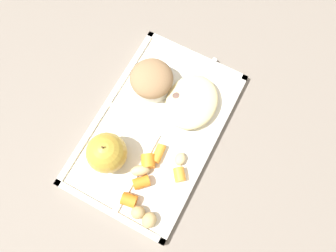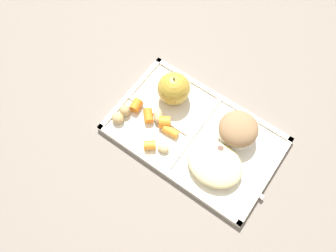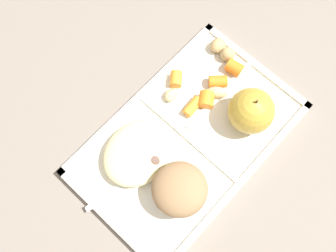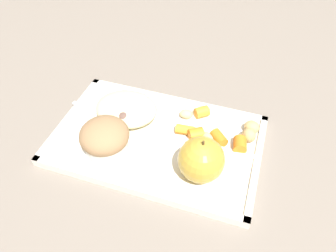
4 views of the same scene
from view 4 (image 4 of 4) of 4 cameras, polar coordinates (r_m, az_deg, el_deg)
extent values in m
plane|color=slate|center=(0.63, -1.95, -3.04)|extent=(6.00, 6.00, 0.00)
cube|color=silver|center=(0.62, -1.97, -2.69)|extent=(0.40, 0.25, 0.01)
cube|color=silver|center=(0.70, 1.29, 4.76)|extent=(0.40, 0.01, 0.01)
cube|color=silver|center=(0.55, -6.18, -10.84)|extent=(0.40, 0.01, 0.01)
cube|color=silver|center=(0.60, 15.60, -6.39)|extent=(0.01, 0.25, 0.01)
cube|color=silver|center=(0.69, -17.17, 1.73)|extent=(0.01, 0.25, 0.01)
cube|color=silver|center=(0.62, -2.41, -2.04)|extent=(0.01, 0.22, 0.01)
cube|color=silver|center=(0.61, 7.20, -3.52)|extent=(0.17, 0.01, 0.01)
sphere|color=#B79333|center=(0.54, 5.96, -6.01)|extent=(0.08, 0.08, 0.08)
cylinder|color=#4C381E|center=(0.51, 6.32, -3.16)|extent=(0.00, 0.00, 0.01)
cylinder|color=silver|center=(0.60, -10.97, -3.21)|extent=(0.08, 0.08, 0.03)
ellipsoid|color=#93704C|center=(0.59, -11.30, -1.62)|extent=(0.09, 0.09, 0.05)
cylinder|color=orange|center=(0.62, 3.10, -0.70)|extent=(0.04, 0.02, 0.02)
cylinder|color=orange|center=(0.61, 9.05, -2.14)|extent=(0.04, 0.04, 0.02)
cylinder|color=orange|center=(0.66, 6.04, 2.50)|extent=(0.04, 0.03, 0.02)
cylinder|color=orange|center=(0.61, 12.72, -3.24)|extent=(0.03, 0.03, 0.02)
cylinder|color=orange|center=(0.61, 5.05, -1.61)|extent=(0.04, 0.04, 0.03)
ellipsoid|color=tan|center=(0.60, 7.07, -2.50)|extent=(0.04, 0.04, 0.03)
ellipsoid|color=tan|center=(0.63, 14.24, -1.62)|extent=(0.04, 0.04, 0.03)
ellipsoid|color=tan|center=(0.66, 3.27, 2.14)|extent=(0.03, 0.02, 0.02)
ellipsoid|color=tan|center=(0.65, 14.74, -0.17)|extent=(0.03, 0.03, 0.02)
ellipsoid|color=beige|center=(0.66, -7.43, 3.09)|extent=(0.13, 0.11, 0.04)
sphere|color=brown|center=(0.64, -7.84, 1.17)|extent=(0.04, 0.04, 0.04)
sphere|color=#755B4C|center=(0.64, -5.68, 1.56)|extent=(0.03, 0.03, 0.03)
cube|color=white|center=(0.70, -13.89, 2.93)|extent=(0.09, 0.03, 0.00)
cube|color=white|center=(0.67, -10.10, 1.29)|extent=(0.03, 0.03, 0.00)
cylinder|color=white|center=(0.65, -8.87, 0.09)|extent=(0.02, 0.01, 0.00)
cylinder|color=white|center=(0.65, -8.44, 0.57)|extent=(0.02, 0.01, 0.00)
cylinder|color=white|center=(0.66, -8.00, 1.04)|extent=(0.02, 0.01, 0.00)
camera|label=1|loc=(0.54, 45.27, 61.47)|focal=35.38mm
camera|label=2|loc=(0.79, -10.87, 67.14)|focal=36.95mm
camera|label=3|loc=(0.46, -62.26, 58.90)|focal=41.62mm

